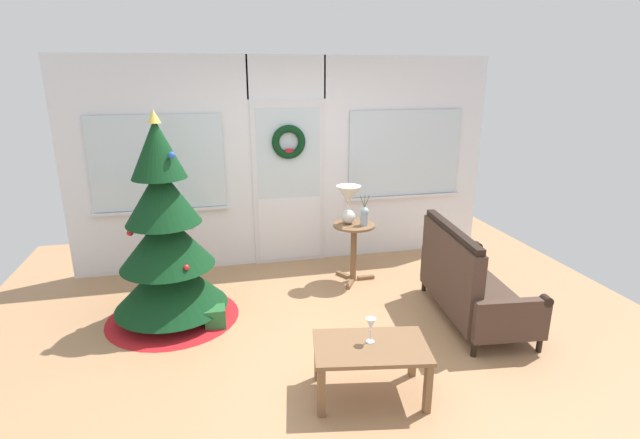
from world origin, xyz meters
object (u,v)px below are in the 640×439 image
object	(u,v)px
table_lamp	(348,199)
gift_box	(215,317)
wine_glass	(371,325)
coffee_table	(371,353)
flower_vase	(364,215)
side_table	(354,241)
settee_sofa	(467,283)
christmas_tree	(167,250)

from	to	relation	value
table_lamp	gift_box	world-z (taller)	table_lamp
wine_glass	coffee_table	bearing A→B (deg)	-101.36
table_lamp	flower_vase	world-z (taller)	table_lamp
side_table	wine_glass	size ratio (longest dim) A/B	3.57
flower_vase	gift_box	xyz separation A→B (m)	(-1.71, -0.67, -0.71)
side_table	wine_glass	distance (m)	2.05
side_table	wine_glass	bearing A→B (deg)	-103.53
side_table	flower_vase	distance (m)	0.34
side_table	gift_box	size ratio (longest dim) A/B	3.54
table_lamp	wine_glass	world-z (taller)	table_lamp
settee_sofa	flower_vase	xyz separation A→B (m)	(-0.72, 1.06, 0.44)
christmas_tree	coffee_table	distance (m)	2.23
settee_sofa	wine_glass	size ratio (longest dim) A/B	7.71
gift_box	side_table	bearing A→B (deg)	24.51
side_table	gift_box	world-z (taller)	side_table
christmas_tree	table_lamp	size ratio (longest dim) A/B	4.63
side_table	coffee_table	distance (m)	2.10
settee_sofa	gift_box	distance (m)	2.47
christmas_tree	gift_box	size ratio (longest dim) A/B	10.37
table_lamp	settee_sofa	bearing A→B (deg)	-52.98
christmas_tree	settee_sofa	bearing A→B (deg)	-13.38
flower_vase	coffee_table	xyz separation A→B (m)	(-0.59, -1.98, -0.45)
settee_sofa	flower_vase	world-z (taller)	flower_vase
side_table	flower_vase	size ratio (longest dim) A/B	1.99
flower_vase	coffee_table	bearing A→B (deg)	-106.56
table_lamp	wine_glass	distance (m)	2.12
settee_sofa	wine_glass	distance (m)	1.58
side_table	christmas_tree	bearing A→B (deg)	-167.44
settee_sofa	wine_glass	world-z (taller)	settee_sofa
table_lamp	coffee_table	size ratio (longest dim) A/B	0.48
flower_vase	gift_box	distance (m)	1.97
settee_sofa	table_lamp	size ratio (longest dim) A/B	3.42
coffee_table	wine_glass	size ratio (longest dim) A/B	4.70
christmas_tree	table_lamp	xyz separation A→B (m)	(1.95, 0.49, 0.26)
christmas_tree	side_table	world-z (taller)	christmas_tree
side_table	flower_vase	xyz separation A→B (m)	(0.10, -0.06, 0.32)
coffee_table	gift_box	world-z (taller)	coffee_table
christmas_tree	settee_sofa	xyz separation A→B (m)	(2.83, -0.67, -0.35)
christmas_tree	coffee_table	bearing A→B (deg)	-46.30
christmas_tree	wine_glass	xyz separation A→B (m)	(1.53, -1.55, -0.16)
table_lamp	gift_box	distance (m)	1.94
christmas_tree	side_table	xyz separation A→B (m)	(2.01, 0.45, -0.23)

